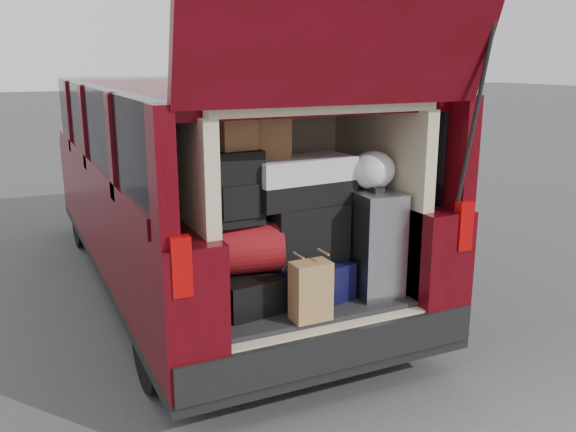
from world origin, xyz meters
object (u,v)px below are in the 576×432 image
navy_hardshell (301,277)px  backpack (235,188)px  silver_roller (370,241)px  black_soft_case (305,231)px  kraft_bag (311,291)px  twotone_duffel (300,180)px  black_hardshell (242,288)px  red_duffel (241,248)px

navy_hardshell → backpack: (-0.43, -0.02, 0.60)m
silver_roller → black_soft_case: silver_roller is taller
navy_hardshell → black_soft_case: black_soft_case is taller
kraft_bag → twotone_duffel: size_ratio=0.53×
black_hardshell → silver_roller: (0.81, -0.13, 0.22)m
red_duffel → twotone_duffel: 0.54m
black_soft_case → twotone_duffel: (-0.03, 0.03, 0.31)m
navy_hardshell → red_duffel: size_ratio=1.16×
backpack → kraft_bag: bearing=-49.6°
navy_hardshell → backpack: size_ratio=1.26×
red_duffel → navy_hardshell: bearing=11.4°
kraft_bag → red_duffel: bearing=127.7°
navy_hardshell → kraft_bag: 0.38m
red_duffel → backpack: bearing=-152.4°
red_duffel → black_soft_case: black_soft_case is taller
navy_hardshell → silver_roller: (0.42, -0.12, 0.21)m
backpack → twotone_duffel: 0.43m
black_soft_case → backpack: (-0.46, -0.02, 0.31)m
silver_roller → twotone_duffel: (-0.42, 0.15, 0.40)m
red_duffel → black_soft_case: (0.43, 0.01, 0.05)m
black_hardshell → silver_roller: size_ratio=0.80×
backpack → silver_roller: bearing=-8.8°
silver_roller → black_hardshell: bearing=173.6°
kraft_bag → black_hardshell: bearing=124.9°
silver_roller → backpack: (-0.85, 0.10, 0.40)m
black_hardshell → black_soft_case: (0.42, -0.01, 0.30)m
twotone_duffel → navy_hardshell: bearing=-95.5°
kraft_bag → red_duffel: (-0.28, 0.35, 0.19)m
silver_roller → twotone_duffel: twotone_duffel is taller
silver_roller → red_duffel: (-0.82, 0.11, 0.03)m
black_soft_case → backpack: size_ratio=1.13×
silver_roller → backpack: backpack is taller
black_hardshell → red_duffel: size_ratio=1.13×
silver_roller → black_soft_case: bearing=165.7°
black_hardshell → kraft_bag: 0.46m
kraft_bag → backpack: size_ratio=0.80×
black_soft_case → twotone_duffel: size_ratio=0.76×
silver_roller → red_duffel: size_ratio=1.41×
backpack → twotone_duffel: (0.43, 0.05, -0.00)m
black_hardshell → silver_roller: bearing=-15.9°
backpack → red_duffel: bearing=15.8°
black_soft_case → twotone_duffel: twotone_duffel is taller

